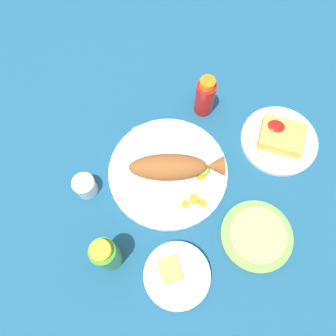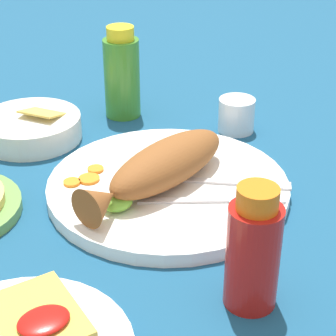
{
  "view_description": "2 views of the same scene",
  "coord_description": "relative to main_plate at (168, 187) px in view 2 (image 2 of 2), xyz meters",
  "views": [
    {
      "loc": [
        -0.09,
        0.31,
        0.83
      ],
      "look_at": [
        0.0,
        0.0,
        0.04
      ],
      "focal_mm": 35.0,
      "sensor_mm": 36.0,
      "label": 1
    },
    {
      "loc": [
        -0.37,
        -0.59,
        0.43
      ],
      "look_at": [
        0.0,
        0.0,
        0.04
      ],
      "focal_mm": 65.0,
      "sensor_mm": 36.0,
      "label": 2
    }
  ],
  "objects": [
    {
      "name": "carrot_slice_extra",
      "position": [
        -0.09,
        -0.01,
        0.01
      ],
      "size": [
        0.03,
        0.03,
        0.0
      ],
      "primitive_type": "cylinder",
      "color": "orange",
      "rests_on": "main_plate"
    },
    {
      "name": "salt_cup",
      "position": [
        0.19,
        0.11,
        0.01
      ],
      "size": [
        0.06,
        0.06,
        0.05
      ],
      "color": "silver",
      "rests_on": "ground_plane"
    },
    {
      "name": "carrot_slice_far",
      "position": [
        -0.09,
        0.06,
        0.01
      ],
      "size": [
        0.03,
        0.03,
        0.0
      ],
      "primitive_type": "cylinder",
      "color": "orange",
      "rests_on": "main_plate"
    },
    {
      "name": "carrot_slice_near",
      "position": [
        -0.11,
        0.06,
        0.01
      ],
      "size": [
        0.02,
        0.02,
        0.0
      ],
      "primitive_type": "cylinder",
      "color": "orange",
      "rests_on": "main_plate"
    },
    {
      "name": "fried_fish",
      "position": [
        -0.01,
        -0.0,
        0.04
      ],
      "size": [
        0.25,
        0.13,
        0.06
      ],
      "rotation": [
        0.0,
        0.0,
        0.31
      ],
      "color": "brown",
      "rests_on": "main_plate"
    },
    {
      "name": "fork_far",
      "position": [
        0.03,
        -0.08,
        0.01
      ],
      "size": [
        0.17,
        0.11,
        0.0
      ],
      "rotation": [
        0.0,
        0.0,
        5.75
      ],
      "color": "silver",
      "rests_on": "main_plate"
    },
    {
      "name": "carrot_slice_mid",
      "position": [
        -0.07,
        0.08,
        0.01
      ],
      "size": [
        0.02,
        0.02,
        0.0
      ],
      "primitive_type": "cylinder",
      "color": "orange",
      "rests_on": "main_plate"
    },
    {
      "name": "fork_near",
      "position": [
        0.07,
        -0.05,
        0.01
      ],
      "size": [
        0.15,
        0.13,
        0.0
      ],
      "rotation": [
        0.0,
        0.0,
        5.6
      ],
      "color": "silver",
      "rests_on": "main_plate"
    },
    {
      "name": "guacamole_bowl",
      "position": [
        -0.1,
        0.25,
        0.01
      ],
      "size": [
        0.16,
        0.16,
        0.05
      ],
      "color": "white",
      "rests_on": "ground_plane"
    },
    {
      "name": "main_plate",
      "position": [
        0.0,
        0.0,
        0.0
      ],
      "size": [
        0.32,
        0.32,
        0.02
      ],
      "primitive_type": "cylinder",
      "color": "white",
      "rests_on": "ground_plane"
    },
    {
      "name": "hot_sauce_bottle_green",
      "position": [
        0.07,
        0.26,
        0.06
      ],
      "size": [
        0.06,
        0.06,
        0.15
      ],
      "color": "#3D8428",
      "rests_on": "ground_plane"
    },
    {
      "name": "lime_wedge_main",
      "position": [
        -0.09,
        -0.02,
        0.02
      ],
      "size": [
        0.04,
        0.03,
        0.02
      ],
      "primitive_type": "ellipsoid",
      "color": "#6BB233",
      "rests_on": "main_plate"
    },
    {
      "name": "hot_sauce_bottle_red",
      "position": [
        -0.04,
        -0.22,
        0.05
      ],
      "size": [
        0.05,
        0.05,
        0.14
      ],
      "color": "#B21914",
      "rests_on": "ground_plane"
    },
    {
      "name": "ground_plane",
      "position": [
        0.0,
        0.0,
        -0.01
      ],
      "size": [
        4.0,
        4.0,
        0.0
      ],
      "primitive_type": "plane",
      "color": "navy"
    }
  ]
}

